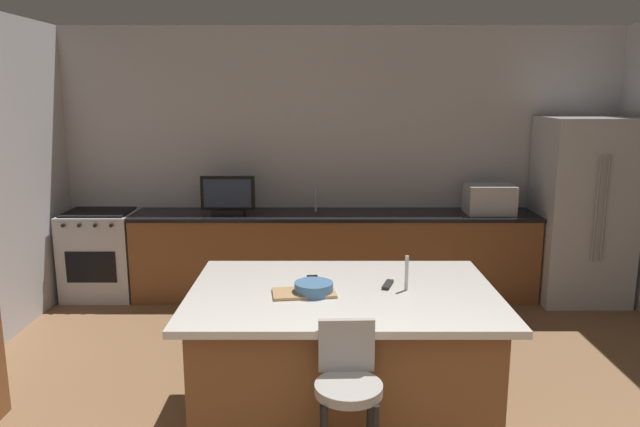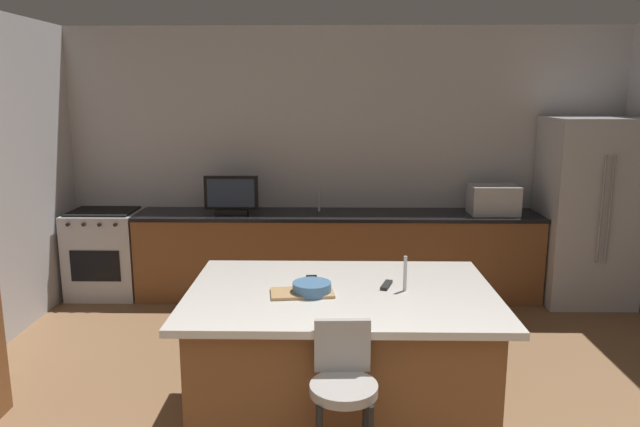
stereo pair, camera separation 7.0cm
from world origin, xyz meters
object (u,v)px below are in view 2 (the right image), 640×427
(fruit_bowl, at_px, (312,288))
(tv_remote, at_px, (386,285))
(tv_monitor, at_px, (231,196))
(cutting_board, at_px, (302,293))
(range_oven, at_px, (106,253))
(microwave, at_px, (493,200))
(refrigerator, at_px, (587,211))
(bar_stool_center, at_px, (343,402))
(kitchen_island, at_px, (341,358))
(cell_phone, at_px, (312,279))

(fruit_bowl, height_order, tv_remote, fruit_bowl)
(tv_monitor, distance_m, cutting_board, 2.70)
(range_oven, bearing_deg, tv_monitor, -2.15)
(tv_remote, xyz_separation_m, cutting_board, (-0.52, -0.16, -0.00))
(microwave, relative_size, fruit_bowl, 2.05)
(refrigerator, distance_m, range_oven, 4.98)
(refrigerator, height_order, tv_remote, refrigerator)
(bar_stool_center, height_order, fruit_bowl, fruit_bowl)
(kitchen_island, bearing_deg, tv_monitor, 113.54)
(range_oven, bearing_deg, tv_remote, -42.07)
(refrigerator, xyz_separation_m, tv_remote, (-2.24, -2.38, -0.01))
(cell_phone, distance_m, tv_remote, 0.49)
(fruit_bowl, bearing_deg, refrigerator, 43.00)
(tv_remote, bearing_deg, microwave, 79.40)
(tv_monitor, height_order, fruit_bowl, tv_monitor)
(refrigerator, height_order, bar_stool_center, refrigerator)
(refrigerator, height_order, microwave, refrigerator)
(kitchen_island, relative_size, fruit_bowl, 8.07)
(refrigerator, bearing_deg, cell_phone, -140.47)
(tv_monitor, relative_size, bar_stool_center, 0.56)
(refrigerator, relative_size, range_oven, 2.06)
(refrigerator, xyz_separation_m, bar_stool_center, (-2.53, -3.22, -0.35))
(bar_stool_center, distance_m, cell_phone, 1.05)
(microwave, bearing_deg, refrigerator, -4.86)
(cutting_board, bearing_deg, range_oven, 130.08)
(bar_stool_center, bearing_deg, cell_phone, 98.62)
(microwave, height_order, cutting_board, microwave)
(fruit_bowl, relative_size, cutting_board, 0.62)
(kitchen_island, height_order, tv_remote, tv_remote)
(bar_stool_center, bearing_deg, refrigerator, 49.76)
(refrigerator, distance_m, cutting_board, 3.75)
(bar_stool_center, relative_size, cell_phone, 6.57)
(range_oven, bearing_deg, fruit_bowl, -49.08)
(microwave, height_order, cell_phone, microwave)
(range_oven, relative_size, microwave, 1.90)
(kitchen_island, xyz_separation_m, bar_stool_center, (-0.00, -0.76, 0.12))
(microwave, height_order, fruit_bowl, microwave)
(tv_monitor, bearing_deg, tv_remote, -60.39)
(fruit_bowl, bearing_deg, microwave, 55.62)
(microwave, distance_m, tv_remote, 2.79)
(kitchen_island, height_order, cell_phone, cell_phone)
(kitchen_island, height_order, fruit_bowl, fruit_bowl)
(kitchen_island, distance_m, bar_stool_center, 0.77)
(kitchen_island, distance_m, cell_phone, 0.54)
(microwave, distance_m, cell_phone, 2.93)
(tv_monitor, height_order, cell_phone, tv_monitor)
(bar_stool_center, xyz_separation_m, cell_phone, (-0.18, 0.98, 0.33))
(kitchen_island, relative_size, tv_remote, 11.15)
(bar_stool_center, bearing_deg, kitchen_island, 87.83)
(refrigerator, relative_size, bar_stool_center, 1.90)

